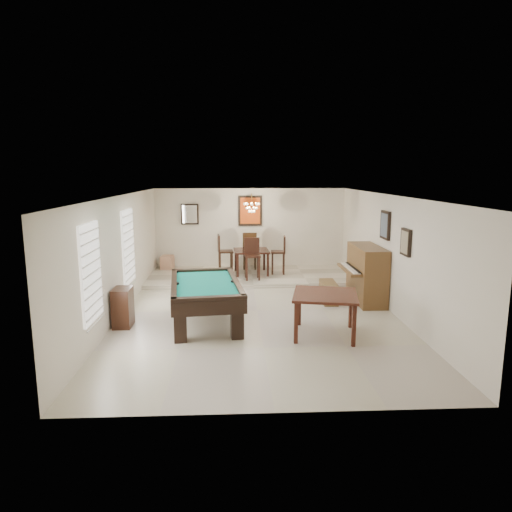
{
  "coord_description": "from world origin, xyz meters",
  "views": [
    {
      "loc": [
        -0.51,
        -9.96,
        3.09
      ],
      "look_at": [
        0.0,
        0.6,
        1.15
      ],
      "focal_mm": 32.0,
      "sensor_mm": 36.0,
      "label": 1
    }
  ],
  "objects": [
    {
      "name": "pool_table",
      "position": [
        -1.12,
        -0.8,
        0.42
      ],
      "size": [
        1.67,
        2.68,
        0.85
      ],
      "primitive_type": null,
      "rotation": [
        0.0,
        0.0,
        0.12
      ],
      "color": "black",
      "rests_on": "ground_plane"
    },
    {
      "name": "back_painting",
      "position": [
        0.0,
        4.46,
        1.9
      ],
      "size": [
        0.75,
        0.06,
        0.95
      ],
      "primitive_type": "cube",
      "color": "#D84C14",
      "rests_on": "wall_back"
    },
    {
      "name": "dining_chair_west",
      "position": [
        -0.77,
        3.28,
        0.71
      ],
      "size": [
        0.48,
        0.48,
        1.18
      ],
      "primitive_type": null,
      "rotation": [
        0.0,
        0.0,
        1.67
      ],
      "color": "black",
      "rests_on": "dining_step"
    },
    {
      "name": "wall_back",
      "position": [
        0.0,
        4.5,
        1.3
      ],
      "size": [
        6.0,
        0.04,
        2.6
      ],
      "primitive_type": "cube",
      "color": "silver",
      "rests_on": "ground_plane"
    },
    {
      "name": "ground_plane",
      "position": [
        0.0,
        0.0,
        -0.01
      ],
      "size": [
        6.0,
        9.0,
        0.02
      ],
      "primitive_type": "cube",
      "color": "beige"
    },
    {
      "name": "chandelier",
      "position": [
        0.0,
        3.2,
        2.2
      ],
      "size": [
        0.44,
        0.44,
        0.6
      ],
      "primitive_type": null,
      "color": "#FFE5B2",
      "rests_on": "ceiling"
    },
    {
      "name": "dining_step",
      "position": [
        0.0,
        3.25,
        0.06
      ],
      "size": [
        6.0,
        2.5,
        0.12
      ],
      "primitive_type": "cube",
      "color": "beige",
      "rests_on": "ground_plane"
    },
    {
      "name": "back_mirror",
      "position": [
        -1.9,
        4.46,
        1.8
      ],
      "size": [
        0.55,
        0.06,
        0.65
      ],
      "primitive_type": "cube",
      "color": "white",
      "rests_on": "wall_back"
    },
    {
      "name": "dining_table",
      "position": [
        -0.01,
        3.33,
        0.54
      ],
      "size": [
        1.06,
        1.06,
        0.83
      ],
      "primitive_type": null,
      "rotation": [
        0.0,
        0.0,
        0.05
      ],
      "color": "black",
      "rests_on": "dining_step"
    },
    {
      "name": "flower_vase",
      "position": [
        -0.01,
        3.33,
        1.09
      ],
      "size": [
        0.19,
        0.19,
        0.27
      ],
      "primitive_type": null,
      "rotation": [
        0.0,
        0.0,
        0.3
      ],
      "color": "red",
      "rests_on": "dining_table"
    },
    {
      "name": "window_left_front",
      "position": [
        -2.97,
        -2.2,
        1.4
      ],
      "size": [
        0.06,
        1.0,
        1.7
      ],
      "primitive_type": "cube",
      "color": "white",
      "rests_on": "wall_left"
    },
    {
      "name": "ceiling",
      "position": [
        0.0,
        0.0,
        2.6
      ],
      "size": [
        6.0,
        9.0,
        0.04
      ],
      "primitive_type": "cube",
      "color": "white",
      "rests_on": "wall_back"
    },
    {
      "name": "upright_piano",
      "position": [
        2.53,
        0.65,
        0.68
      ],
      "size": [
        0.91,
        1.62,
        1.35
      ],
      "primitive_type": null,
      "color": "brown",
      "rests_on": "ground_plane"
    },
    {
      "name": "piano_bench",
      "position": [
        1.76,
        0.64,
        0.24
      ],
      "size": [
        0.36,
        0.88,
        0.48
      ],
      "primitive_type": "cube",
      "rotation": [
        0.0,
        0.0,
        -0.03
      ],
      "color": "brown",
      "rests_on": "ground_plane"
    },
    {
      "name": "wall_left",
      "position": [
        -3.0,
        0.0,
        1.3
      ],
      "size": [
        0.04,
        9.0,
        2.6
      ],
      "primitive_type": "cube",
      "color": "silver",
      "rests_on": "ground_plane"
    },
    {
      "name": "apothecary_chest",
      "position": [
        -2.78,
        -0.94,
        0.4
      ],
      "size": [
        0.35,
        0.53,
        0.8
      ],
      "primitive_type": "cube",
      "color": "black",
      "rests_on": "ground_plane"
    },
    {
      "name": "right_picture_lower",
      "position": [
        2.96,
        -1.0,
        1.7
      ],
      "size": [
        0.06,
        0.45,
        0.55
      ],
      "primitive_type": "cube",
      "color": "gray",
      "rests_on": "wall_right"
    },
    {
      "name": "dining_chair_east",
      "position": [
        0.79,
        3.3,
        0.68
      ],
      "size": [
        0.45,
        0.45,
        1.12
      ],
      "primitive_type": null,
      "rotation": [
        0.0,
        0.0,
        -1.65
      ],
      "color": "black",
      "rests_on": "dining_step"
    },
    {
      "name": "right_picture_upper",
      "position": [
        2.96,
        0.3,
        1.9
      ],
      "size": [
        0.06,
        0.55,
        0.65
      ],
      "primitive_type": "cube",
      "color": "slate",
      "rests_on": "wall_right"
    },
    {
      "name": "dining_chair_south",
      "position": [
        -0.0,
        2.58,
        0.7
      ],
      "size": [
        0.45,
        0.45,
        1.16
      ],
      "primitive_type": null,
      "rotation": [
        0.0,
        0.0,
        0.05
      ],
      "color": "black",
      "rests_on": "dining_step"
    },
    {
      "name": "square_table",
      "position": [
        1.21,
        -1.65,
        0.41
      ],
      "size": [
        1.4,
        1.4,
        0.82
      ],
      "primitive_type": null,
      "rotation": [
        0.0,
        0.0,
        -0.2
      ],
      "color": "#34150D",
      "rests_on": "ground_plane"
    },
    {
      "name": "wall_front",
      "position": [
        0.0,
        -4.5,
        1.3
      ],
      "size": [
        6.0,
        0.04,
        2.6
      ],
      "primitive_type": "cube",
      "color": "silver",
      "rests_on": "ground_plane"
    },
    {
      "name": "dining_chair_north",
      "position": [
        -0.03,
        4.04,
        0.7
      ],
      "size": [
        0.43,
        0.43,
        1.16
      ],
      "primitive_type": null,
      "rotation": [
        0.0,
        0.0,
        3.13
      ],
      "color": "black",
      "rests_on": "dining_step"
    },
    {
      "name": "window_left_rear",
      "position": [
        -2.97,
        0.6,
        1.4
      ],
      "size": [
        0.06,
        1.0,
        1.7
      ],
      "primitive_type": "cube",
      "color": "white",
      "rests_on": "wall_left"
    },
    {
      "name": "wall_right",
      "position": [
        3.0,
        0.0,
        1.3
      ],
      "size": [
        0.04,
        9.0,
        2.6
      ],
      "primitive_type": "cube",
      "color": "silver",
      "rests_on": "ground_plane"
    },
    {
      "name": "corner_bench",
      "position": [
        -2.61,
        4.17,
        0.32
      ],
      "size": [
        0.4,
        0.48,
        0.41
      ],
      "primitive_type": "cube",
      "rotation": [
        0.0,
        0.0,
        -0.08
      ],
      "color": "tan",
      "rests_on": "dining_step"
    }
  ]
}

